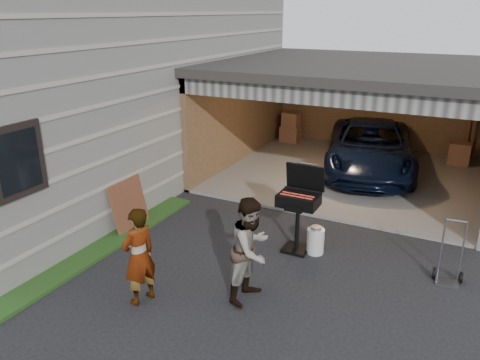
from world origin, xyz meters
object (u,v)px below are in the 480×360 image
object	(u,v)px
minivan	(370,149)
propane_tank	(315,241)
bbq_grill	(299,203)
hand_truck	(449,270)
plywood_panel	(129,205)
woman	(139,256)
man	(251,250)

from	to	relation	value
minivan	propane_tank	size ratio (longest dim) A/B	9.98
bbq_grill	hand_truck	distance (m)	2.61
hand_truck	plywood_panel	bearing A→B (deg)	-178.61
bbq_grill	woman	bearing A→B (deg)	-120.63
bbq_grill	hand_truck	bearing A→B (deg)	1.57
bbq_grill	propane_tank	world-z (taller)	bbq_grill
plywood_panel	hand_truck	xyz separation A→B (m)	(5.75, 0.75, -0.29)
minivan	plywood_panel	bearing A→B (deg)	-134.19
man	hand_truck	size ratio (longest dim) A/B	1.50
minivan	woman	xyz separation A→B (m)	(-1.71, -7.40, 0.11)
woman	hand_truck	xyz separation A→B (m)	(4.01, 2.61, -0.54)
minivan	man	distance (m)	6.59
bbq_grill	propane_tank	size ratio (longest dim) A/B	3.35
plywood_panel	propane_tank	bearing A→B (deg)	11.16
bbq_grill	plywood_panel	size ratio (longest dim) A/B	1.54
man	plywood_panel	distance (m)	3.32
man	propane_tank	distance (m)	1.89
propane_tank	man	bearing A→B (deg)	-103.72
plywood_panel	hand_truck	bearing A→B (deg)	7.39
woman	plywood_panel	xyz separation A→B (m)	(-1.74, 1.86, -0.25)
man	bbq_grill	bearing A→B (deg)	3.72
propane_tank	plywood_panel	world-z (taller)	plywood_panel
man	propane_tank	world-z (taller)	man
minivan	propane_tank	world-z (taller)	minivan
minivan	woman	distance (m)	7.59
minivan	woman	size ratio (longest dim) A/B	3.08
woman	hand_truck	world-z (taller)	woman
man	bbq_grill	size ratio (longest dim) A/B	1.04
woman	bbq_grill	xyz separation A→B (m)	(1.50, 2.54, 0.17)
man	plywood_panel	size ratio (longest dim) A/B	1.60
propane_tank	minivan	bearing A→B (deg)	91.48
woman	man	distance (m)	1.62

